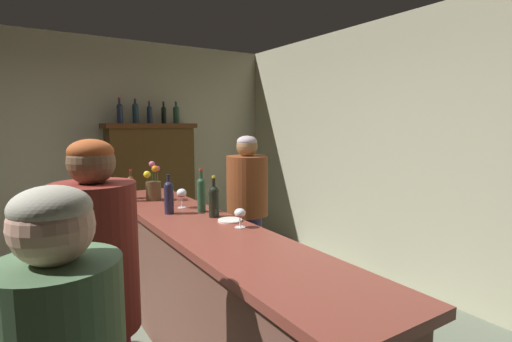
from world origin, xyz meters
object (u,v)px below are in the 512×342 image
(display_cabinet, at_px, (152,184))
(display_bottle_midleft, at_px, (135,112))
(wine_bottle_riesling, at_px, (131,187))
(wine_glass_rear, at_px, (130,186))
(cheese_plate, at_px, (230,220))
(wine_bottle_rose, at_px, (214,200))
(flower_arrangement, at_px, (153,187))
(display_bottle_midright, at_px, (164,114))
(patron_in_navy, at_px, (99,311))
(bartender, at_px, (247,210))
(wine_glass_front, at_px, (240,214))
(wine_bottle_syrah, at_px, (201,193))
(wine_glass_mid, at_px, (182,194))
(bar_counter, at_px, (205,293))
(display_bottle_center, at_px, (149,113))
(display_bottle_left, at_px, (120,112))
(wine_bottle_malbec, at_px, (169,196))
(display_bottle_right, at_px, (176,113))

(display_cabinet, height_order, display_bottle_midleft, display_bottle_midleft)
(wine_bottle_riesling, distance_m, wine_glass_rear, 0.14)
(display_cabinet, xyz_separation_m, cheese_plate, (-0.26, -2.62, 0.12))
(wine_bottle_rose, relative_size, flower_arrangement, 0.87)
(display_bottle_midright, distance_m, patron_in_navy, 3.72)
(bartender, bearing_deg, wine_glass_front, 44.49)
(wine_glass_rear, distance_m, cheese_plate, 1.29)
(wine_bottle_syrah, distance_m, wine_glass_mid, 0.23)
(wine_bottle_syrah, bearing_deg, wine_glass_mid, 108.74)
(display_bottle_midright, bearing_deg, wine_glass_rear, -120.72)
(display_cabinet, xyz_separation_m, bartender, (0.34, -1.86, -0.03))
(bar_counter, height_order, wine_glass_mid, wine_glass_mid)
(wine_glass_mid, distance_m, display_bottle_center, 2.18)
(display_bottle_left, height_order, bartender, display_bottle_left)
(wine_bottle_riesling, relative_size, patron_in_navy, 0.18)
(display_cabinet, distance_m, display_bottle_center, 0.93)
(display_bottle_center, distance_m, bartender, 2.12)
(wine_glass_front, height_order, cheese_plate, wine_glass_front)
(bartender, bearing_deg, wine_bottle_malbec, 7.49)
(display_cabinet, relative_size, cheese_plate, 9.71)
(wine_bottle_malbec, height_order, display_bottle_left, display_bottle_left)
(bar_counter, distance_m, wine_bottle_rose, 0.65)
(display_bottle_midright, bearing_deg, cheese_plate, -99.90)
(flower_arrangement, bearing_deg, bartender, -18.45)
(wine_bottle_rose, bearing_deg, display_bottle_midright, 78.55)
(wine_bottle_malbec, height_order, wine_glass_mid, wine_bottle_malbec)
(wine_glass_front, xyz_separation_m, display_bottle_right, (0.65, 2.80, 0.73))
(cheese_plate, height_order, patron_in_navy, patron_in_navy)
(display_cabinet, xyz_separation_m, display_bottle_center, (0.00, -0.00, 0.93))
(wine_glass_rear, relative_size, display_bottle_right, 0.53)
(display_bottle_left, xyz_separation_m, patron_in_navy, (-0.90, -3.29, -0.92))
(display_bottle_midright, xyz_separation_m, bartender, (0.15, -1.86, -0.95))
(wine_bottle_riesling, relative_size, wine_glass_rear, 1.78)
(display_cabinet, distance_m, wine_glass_mid, 2.08)
(bar_counter, relative_size, patron_in_navy, 1.98)
(flower_arrangement, xyz_separation_m, patron_in_navy, (-0.79, -1.70, -0.22))
(bartender, bearing_deg, display_bottle_midleft, -86.23)
(wine_glass_mid, relative_size, flower_arrangement, 0.45)
(bartender, bearing_deg, wine_glass_mid, 0.98)
(wine_bottle_syrah, relative_size, wine_bottle_riesling, 1.19)
(wine_glass_mid, relative_size, display_bottle_midleft, 0.51)
(display_bottle_left, bearing_deg, display_bottle_midleft, 0.00)
(bar_counter, bearing_deg, display_bottle_midleft, 83.79)
(bar_counter, height_order, patron_in_navy, patron_in_navy)
(display_bottle_midleft, bearing_deg, display_bottle_midright, 0.00)
(display_bottle_left, bearing_deg, patron_in_navy, -105.25)
(wine_bottle_riesling, relative_size, display_bottle_center, 0.98)
(display_cabinet, relative_size, display_bottle_midright, 5.84)
(wine_glass_front, xyz_separation_m, display_bottle_center, (0.29, 2.80, 0.72))
(display_cabinet, xyz_separation_m, wine_bottle_rose, (-0.30, -2.45, 0.24))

